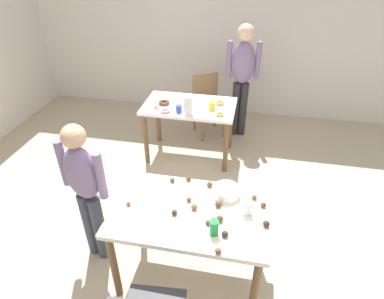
# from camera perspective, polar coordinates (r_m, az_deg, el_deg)

# --- Properties ---
(ground_plane) EXTENTS (6.40, 6.40, 0.00)m
(ground_plane) POSITION_cam_1_polar(r_m,az_deg,el_deg) (3.17, -0.98, -18.82)
(ground_plane) COLOR tan
(wall_back) EXTENTS (6.40, 0.10, 2.60)m
(wall_back) POSITION_cam_1_polar(r_m,az_deg,el_deg) (5.25, 6.71, 19.99)
(wall_back) COLOR silver
(wall_back) RESTS_ON ground_plane
(dining_table_near) EXTENTS (1.20, 0.76, 0.75)m
(dining_table_near) POSITION_cam_1_polar(r_m,az_deg,el_deg) (2.59, -0.34, -12.29)
(dining_table_near) COLOR silver
(dining_table_near) RESTS_ON ground_plane
(dining_table_far) EXTENTS (1.14, 0.68, 0.75)m
(dining_table_far) POSITION_cam_1_polar(r_m,az_deg,el_deg) (4.12, -0.46, 6.49)
(dining_table_far) COLOR white
(dining_table_far) RESTS_ON ground_plane
(chair_far_table) EXTENTS (0.55, 0.55, 0.87)m
(chair_far_table) POSITION_cam_1_polar(r_m,az_deg,el_deg) (4.76, 2.79, 8.50)
(chair_far_table) COLOR olive
(chair_far_table) RESTS_ON ground_plane
(person_girl_near) EXTENTS (0.45, 0.27, 1.38)m
(person_girl_near) POSITION_cam_1_polar(r_m,az_deg,el_deg) (2.78, -18.39, -6.08)
(person_girl_near) COLOR #383D4C
(person_girl_near) RESTS_ON ground_plane
(person_adult_far) EXTENTS (0.45, 0.23, 1.60)m
(person_adult_far) POSITION_cam_1_polar(r_m,az_deg,el_deg) (4.56, 8.88, 13.34)
(person_adult_far) COLOR #28282D
(person_adult_far) RESTS_ON ground_plane
(mixing_bowl) EXTENTS (0.22, 0.22, 0.08)m
(mixing_bowl) POSITION_cam_1_polar(r_m,az_deg,el_deg) (2.63, 6.08, -7.41)
(mixing_bowl) COLOR white
(mixing_bowl) RESTS_ON dining_table_near
(soda_can) EXTENTS (0.07, 0.07, 0.12)m
(soda_can) POSITION_cam_1_polar(r_m,az_deg,el_deg) (2.32, 3.92, -13.55)
(soda_can) COLOR #198438
(soda_can) RESTS_ON dining_table_near
(fork_near) EXTENTS (0.17, 0.02, 0.01)m
(fork_near) POSITION_cam_1_polar(r_m,az_deg,el_deg) (2.48, -12.34, -12.39)
(fork_near) COLOR silver
(fork_near) RESTS_ON dining_table_near
(cup_near_0) EXTENTS (0.07, 0.07, 0.11)m
(cup_near_0) POSITION_cam_1_polar(r_m,az_deg,el_deg) (2.50, 9.71, -10.06)
(cup_near_0) COLOR white
(cup_near_0) RESTS_ON dining_table_near
(cake_ball_0) EXTENTS (0.04, 0.04, 0.04)m
(cake_ball_0) POSITION_cam_1_polar(r_m,az_deg,el_deg) (2.41, 2.86, -12.77)
(cake_ball_0) COLOR brown
(cake_ball_0) RESTS_ON dining_table_near
(cake_ball_1) EXTENTS (0.05, 0.05, 0.05)m
(cake_ball_1) POSITION_cam_1_polar(r_m,az_deg,el_deg) (2.51, 0.37, -10.13)
(cake_ball_1) COLOR brown
(cake_ball_1) RESTS_ON dining_table_near
(cake_ball_2) EXTENTS (0.05, 0.05, 0.05)m
(cake_ball_2) POSITION_cam_1_polar(r_m,az_deg,el_deg) (2.54, 4.65, -9.60)
(cake_ball_2) COLOR brown
(cake_ball_2) RESTS_ON dining_table_near
(cake_ball_3) EXTENTS (0.05, 0.05, 0.05)m
(cake_ball_3) POSITION_cam_1_polar(r_m,az_deg,el_deg) (2.58, 9.69, -9.33)
(cake_ball_3) COLOR brown
(cake_ball_3) RESTS_ON dining_table_near
(cake_ball_4) EXTENTS (0.05, 0.05, 0.05)m
(cake_ball_4) POSITION_cam_1_polar(r_m,az_deg,el_deg) (2.33, 5.83, -14.63)
(cake_ball_4) COLOR #3D2319
(cake_ball_4) RESTS_ON dining_table_near
(cake_ball_5) EXTENTS (0.04, 0.04, 0.04)m
(cake_ball_5) POSITION_cam_1_polar(r_m,az_deg,el_deg) (2.47, -3.13, -11.07)
(cake_ball_5) COLOR #3D2319
(cake_ball_5) RESTS_ON dining_table_near
(cake_ball_6) EXTENTS (0.05, 0.05, 0.05)m
(cake_ball_6) POSITION_cam_1_polar(r_m,az_deg,el_deg) (2.43, 4.94, -12.05)
(cake_ball_6) COLOR brown
(cake_ball_6) RESTS_ON dining_table_near
(cake_ball_7) EXTENTS (0.05, 0.05, 0.05)m
(cake_ball_7) POSITION_cam_1_polar(r_m,az_deg,el_deg) (2.71, 3.13, -6.19)
(cake_ball_7) COLOR brown
(cake_ball_7) RESTS_ON dining_table_near
(cake_ball_8) EXTENTS (0.04, 0.04, 0.04)m
(cake_ball_8) POSITION_cam_1_polar(r_m,az_deg,el_deg) (2.58, -0.56, -8.79)
(cake_ball_8) COLOR brown
(cake_ball_8) RESTS_ON dining_table_near
(cake_ball_9) EXTENTS (0.04, 0.04, 0.04)m
(cake_ball_9) POSITION_cam_1_polar(r_m,az_deg,el_deg) (2.77, -3.51, -5.43)
(cake_ball_9) COLOR brown
(cake_ball_9) RESTS_ON dining_table_near
(cake_ball_10) EXTENTS (0.04, 0.04, 0.04)m
(cake_ball_10) POSITION_cam_1_polar(r_m,az_deg,el_deg) (2.64, 10.95, -8.25)
(cake_ball_10) COLOR brown
(cake_ball_10) RESTS_ON dining_table_near
(cake_ball_11) EXTENTS (0.04, 0.04, 0.04)m
(cake_ball_11) POSITION_cam_1_polar(r_m,az_deg,el_deg) (2.59, -11.17, -9.36)
(cake_ball_11) COLOR brown
(cake_ball_11) RESTS_ON dining_table_near
(cake_ball_12) EXTENTS (0.05, 0.05, 0.05)m
(cake_ball_12) POSITION_cam_1_polar(r_m,az_deg,el_deg) (2.24, 4.65, -17.40)
(cake_ball_12) COLOR brown
(cake_ball_12) RESTS_ON dining_table_near
(cake_ball_13) EXTENTS (0.04, 0.04, 0.04)m
(cake_ball_13) POSITION_cam_1_polar(r_m,az_deg,el_deg) (2.59, 12.48, -9.52)
(cake_ball_13) COLOR brown
(cake_ball_13) RESTS_ON dining_table_near
(cake_ball_14) EXTENTS (0.04, 0.04, 0.04)m
(cake_ball_14) POSITION_cam_1_polar(r_m,az_deg,el_deg) (2.78, -0.63, -5.13)
(cake_ball_14) COLOR brown
(cake_ball_14) RESTS_ON dining_table_near
(cake_ball_15) EXTENTS (0.05, 0.05, 0.05)m
(cake_ball_15) POSITION_cam_1_polar(r_m,az_deg,el_deg) (2.45, 12.99, -12.68)
(cake_ball_15) COLOR #3D2319
(cake_ball_15) RESTS_ON dining_table_near
(pitcher_far) EXTENTS (0.11, 0.11, 0.23)m
(pitcher_far) POSITION_cam_1_polar(r_m,az_deg,el_deg) (3.78, -0.63, 7.77)
(pitcher_far) COLOR white
(pitcher_far) RESTS_ON dining_table_far
(cup_far_0) EXTENTS (0.08, 0.08, 0.12)m
(cup_far_0) POSITION_cam_1_polar(r_m,az_deg,el_deg) (4.02, -6.37, 8.26)
(cup_far_0) COLOR white
(cup_far_0) RESTS_ON dining_table_far
(cup_far_1) EXTENTS (0.07, 0.07, 0.09)m
(cup_far_1) POSITION_cam_1_polar(r_m,az_deg,el_deg) (3.86, -2.34, 7.19)
(cup_far_1) COLOR #3351B2
(cup_far_1) RESTS_ON dining_table_far
(cup_far_2) EXTENTS (0.08, 0.08, 0.10)m
(cup_far_2) POSITION_cam_1_polar(r_m,az_deg,el_deg) (3.93, 3.53, 7.69)
(cup_far_2) COLOR yellow
(cup_far_2) RESTS_ON dining_table_far
(donut_far_0) EXTENTS (0.11, 0.11, 0.03)m
(donut_far_0) POSITION_cam_1_polar(r_m,az_deg,el_deg) (4.09, 4.94, 8.23)
(donut_far_0) COLOR gold
(donut_far_0) RESTS_ON dining_table_far
(donut_far_1) EXTENTS (0.14, 0.14, 0.04)m
(donut_far_1) POSITION_cam_1_polar(r_m,az_deg,el_deg) (4.09, -4.93, 8.24)
(donut_far_1) COLOR brown
(donut_far_1) RESTS_ON dining_table_far
(donut_far_2) EXTENTS (0.12, 0.12, 0.04)m
(donut_far_2) POSITION_cam_1_polar(r_m,az_deg,el_deg) (3.89, -4.74, 6.82)
(donut_far_2) COLOR pink
(donut_far_2) RESTS_ON dining_table_far
(donut_far_3) EXTENTS (0.10, 0.10, 0.03)m
(donut_far_3) POSITION_cam_1_polar(r_m,az_deg,el_deg) (3.82, 4.93, 6.23)
(donut_far_3) COLOR gold
(donut_far_3) RESTS_ON dining_table_far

